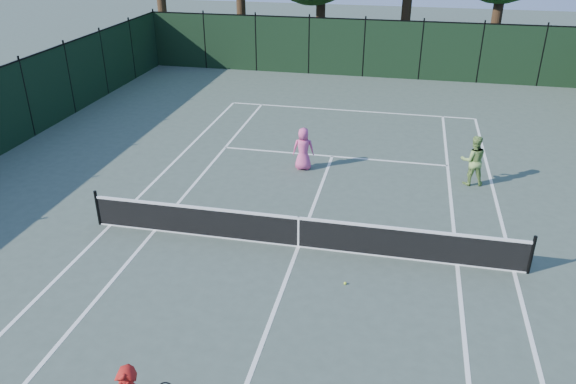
# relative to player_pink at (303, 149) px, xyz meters

# --- Properties ---
(ground) EXTENTS (90.00, 90.00, 0.00)m
(ground) POSITION_rel_player_pink_xyz_m (0.84, -5.07, -0.75)
(ground) COLOR #435247
(ground) RESTS_ON ground
(sideline_doubles_left) EXTENTS (0.10, 23.77, 0.01)m
(sideline_doubles_left) POSITION_rel_player_pink_xyz_m (-4.65, -5.07, -0.74)
(sideline_doubles_left) COLOR white
(sideline_doubles_left) RESTS_ON ground
(sideline_doubles_right) EXTENTS (0.10, 23.77, 0.01)m
(sideline_doubles_right) POSITION_rel_player_pink_xyz_m (6.32, -5.07, -0.74)
(sideline_doubles_right) COLOR white
(sideline_doubles_right) RESTS_ON ground
(sideline_singles_left) EXTENTS (0.10, 23.77, 0.01)m
(sideline_singles_left) POSITION_rel_player_pink_xyz_m (-3.28, -5.07, -0.74)
(sideline_singles_left) COLOR white
(sideline_singles_left) RESTS_ON ground
(sideline_singles_right) EXTENTS (0.10, 23.77, 0.01)m
(sideline_singles_right) POSITION_rel_player_pink_xyz_m (4.95, -5.07, -0.74)
(sideline_singles_right) COLOR white
(sideline_singles_right) RESTS_ON ground
(baseline_far) EXTENTS (10.97, 0.10, 0.01)m
(baseline_far) POSITION_rel_player_pink_xyz_m (0.84, 6.82, -0.74)
(baseline_far) COLOR white
(baseline_far) RESTS_ON ground
(service_line_far) EXTENTS (8.23, 0.10, 0.01)m
(service_line_far) POSITION_rel_player_pink_xyz_m (0.84, 1.33, -0.74)
(service_line_far) COLOR white
(service_line_far) RESTS_ON ground
(center_service_line) EXTENTS (0.10, 12.80, 0.01)m
(center_service_line) POSITION_rel_player_pink_xyz_m (0.84, -5.07, -0.74)
(center_service_line) COLOR white
(center_service_line) RESTS_ON ground
(tennis_net) EXTENTS (11.69, 0.09, 1.06)m
(tennis_net) POSITION_rel_player_pink_xyz_m (0.84, -5.07, -0.27)
(tennis_net) COLOR black
(tennis_net) RESTS_ON ground
(fence_far) EXTENTS (24.00, 0.05, 3.00)m
(fence_far) POSITION_rel_player_pink_xyz_m (0.84, 12.93, 0.75)
(fence_far) COLOR black
(fence_far) RESTS_ON ground
(player_pink) EXTENTS (0.79, 0.57, 1.50)m
(player_pink) POSITION_rel_player_pink_xyz_m (0.00, 0.00, 0.00)
(player_pink) COLOR #DF4F8E
(player_pink) RESTS_ON ground
(player_green) EXTENTS (0.90, 0.75, 1.68)m
(player_green) POSITION_rel_player_pink_xyz_m (5.60, -0.03, 0.09)
(player_green) COLOR #83A954
(player_green) RESTS_ON ground
(loose_ball_midcourt) EXTENTS (0.07, 0.07, 0.07)m
(loose_ball_midcourt) POSITION_rel_player_pink_xyz_m (2.27, -6.50, -0.71)
(loose_ball_midcourt) COLOR #D0F431
(loose_ball_midcourt) RESTS_ON ground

